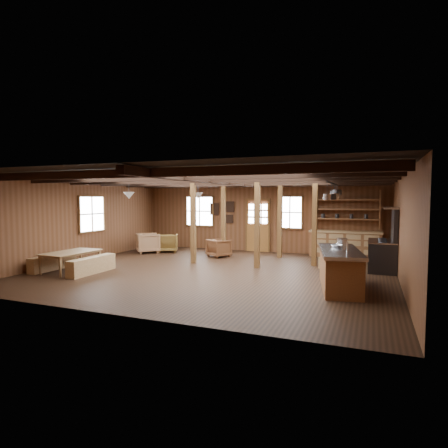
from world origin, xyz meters
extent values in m
cube|color=black|center=(0.00, 0.00, -0.01)|extent=(10.00, 9.00, 0.02)
cube|color=black|center=(0.00, 0.00, 2.81)|extent=(10.00, 9.00, 0.02)
cube|color=#532F17|center=(-5.01, 0.00, 1.40)|extent=(0.02, 9.00, 2.80)
cube|color=#532F17|center=(5.01, 0.00, 1.40)|extent=(0.02, 9.00, 2.80)
cube|color=#532F17|center=(0.00, 4.51, 1.40)|extent=(10.00, 0.02, 2.80)
cube|color=#532F17|center=(0.00, -4.51, 1.40)|extent=(10.00, 0.02, 2.80)
cube|color=black|center=(0.00, -3.50, 2.68)|extent=(9.80, 0.12, 0.18)
cube|color=black|center=(0.00, -2.00, 2.68)|extent=(9.80, 0.12, 0.18)
cube|color=black|center=(0.00, -0.50, 2.68)|extent=(9.80, 0.12, 0.18)
cube|color=black|center=(0.00, 1.00, 2.68)|extent=(9.80, 0.12, 0.18)
cube|color=black|center=(0.00, 2.50, 2.68)|extent=(9.80, 0.12, 0.18)
cube|color=black|center=(0.00, 3.80, 2.68)|extent=(9.80, 0.12, 0.18)
cube|color=black|center=(0.00, 0.00, 2.68)|extent=(0.18, 8.82, 0.18)
cube|color=#4D2E16|center=(-1.20, 1.00, 1.40)|extent=(0.15, 0.15, 2.80)
cube|color=#4D2E16|center=(-1.00, 3.20, 1.40)|extent=(0.15, 0.15, 2.80)
cube|color=#4D2E16|center=(1.00, 1.00, 1.40)|extent=(0.15, 0.15, 2.80)
cube|color=#4D2E16|center=(1.20, 3.20, 1.40)|extent=(0.15, 0.15, 2.80)
cube|color=#4D2E16|center=(2.60, 2.00, 1.40)|extent=(0.15, 0.15, 2.80)
cube|color=brown|center=(0.00, 4.45, 0.55)|extent=(0.90, 0.06, 1.10)
cube|color=#4D2E16|center=(-0.48, 4.45, 1.05)|extent=(0.06, 0.08, 2.10)
cube|color=#4D2E16|center=(0.48, 4.45, 1.05)|extent=(0.06, 0.08, 2.10)
cube|color=#4D2E16|center=(0.00, 4.45, 2.12)|extent=(1.02, 0.08, 0.06)
cube|color=white|center=(0.00, 4.45, 1.55)|extent=(0.84, 0.02, 0.90)
cube|color=white|center=(-2.60, 4.46, 1.60)|extent=(1.20, 0.02, 1.20)
cube|color=#4D2E16|center=(-2.60, 4.46, 1.60)|extent=(1.32, 0.06, 1.32)
cube|color=white|center=(1.30, 4.46, 1.60)|extent=(0.90, 0.02, 1.20)
cube|color=#4D2E16|center=(1.30, 4.46, 1.60)|extent=(1.02, 0.06, 1.32)
cube|color=white|center=(-4.96, 0.50, 1.60)|extent=(0.02, 1.20, 1.20)
cube|color=#4D2E16|center=(-4.96, 0.50, 1.60)|extent=(0.14, 1.24, 1.32)
cube|color=white|center=(-1.30, 4.46, 1.80)|extent=(0.50, 0.03, 0.40)
cube|color=black|center=(-1.30, 4.45, 1.80)|extent=(0.55, 0.02, 0.45)
cube|color=white|center=(-1.90, 4.46, 1.70)|extent=(0.35, 0.03, 0.45)
cube|color=black|center=(-1.90, 4.45, 1.70)|extent=(0.40, 0.02, 0.50)
cube|color=white|center=(-1.30, 4.46, 1.30)|extent=(0.40, 0.03, 0.30)
cube|color=black|center=(-1.30, 4.45, 1.30)|extent=(0.45, 0.02, 0.35)
cube|color=#5C311B|center=(3.40, 4.20, 0.45)|extent=(2.50, 0.55, 0.90)
cube|color=olive|center=(3.40, 4.18, 0.93)|extent=(2.55, 0.60, 0.06)
cube|color=#5C311B|center=(3.40, 4.25, 1.40)|extent=(2.30, 0.35, 0.04)
cube|color=#5C311B|center=(3.40, 4.25, 1.75)|extent=(2.30, 0.35, 0.04)
cube|color=#5C311B|center=(3.40, 4.25, 2.10)|extent=(2.30, 0.35, 0.04)
cube|color=#5C311B|center=(2.25, 4.25, 1.75)|extent=(0.04, 0.35, 1.40)
cube|color=#5C311B|center=(4.55, 4.25, 1.75)|extent=(0.04, 0.35, 1.40)
cylinder|color=#2D2D2F|center=(-3.00, 0.00, 2.58)|extent=(0.02, 0.02, 0.45)
cone|color=white|center=(-3.00, 0.00, 2.25)|extent=(0.36, 0.36, 0.22)
cylinder|color=#2D2D2F|center=(-1.50, 2.00, 2.58)|extent=(0.02, 0.02, 0.45)
cone|color=white|center=(-1.50, 2.00, 2.25)|extent=(0.36, 0.36, 0.22)
cylinder|color=#2D2D2F|center=(3.30, 0.30, 2.55)|extent=(0.04, 3.00, 0.04)
cylinder|color=#2D2D2F|center=(3.30, -1.05, 2.41)|extent=(0.01, 0.01, 0.29)
cylinder|color=silver|center=(3.30, -1.05, 2.19)|extent=(0.18, 0.18, 0.14)
cylinder|color=#2D2D2F|center=(3.34, -0.51, 2.41)|extent=(0.01, 0.01, 0.29)
cylinder|color=#2D2D2F|center=(3.34, -0.51, 2.19)|extent=(0.25, 0.25, 0.14)
cylinder|color=#2D2D2F|center=(3.38, 0.03, 2.42)|extent=(0.01, 0.01, 0.26)
cylinder|color=silver|center=(3.38, 0.03, 2.22)|extent=(0.23, 0.23, 0.14)
cylinder|color=#2D2D2F|center=(3.39, 0.57, 2.47)|extent=(0.01, 0.01, 0.16)
cylinder|color=#2D2D2F|center=(3.39, 0.57, 2.32)|extent=(0.25, 0.25, 0.14)
cylinder|color=#2D2D2F|center=(3.34, 1.11, 2.43)|extent=(0.01, 0.01, 0.23)
cylinder|color=silver|center=(3.34, 1.11, 2.25)|extent=(0.18, 0.18, 0.14)
cylinder|color=#2D2D2F|center=(3.22, 1.65, 2.46)|extent=(0.01, 0.01, 0.17)
cylinder|color=#2D2D2F|center=(3.22, 1.65, 2.31)|extent=(0.26, 0.26, 0.14)
cube|color=#5C311B|center=(3.60, -0.82, 0.43)|extent=(1.20, 2.50, 0.86)
cube|color=silver|center=(3.60, -0.82, 0.90)|extent=(1.30, 2.61, 0.08)
cylinder|color=#2D2D2F|center=(3.60, -1.42, 0.90)|extent=(0.44, 0.44, 0.06)
cylinder|color=silver|center=(3.80, -1.42, 1.05)|extent=(0.03, 0.03, 0.30)
cube|color=olive|center=(3.00, 1.65, 0.17)|extent=(0.46, 0.39, 0.34)
cube|color=#2D2D2F|center=(4.60, 1.93, 0.43)|extent=(0.77, 1.44, 0.87)
cube|color=silver|center=(4.60, 1.93, 0.89)|extent=(0.79, 1.46, 0.04)
cube|color=#2D2D2F|center=(4.92, 1.93, 1.40)|extent=(0.12, 1.44, 0.96)
cube|color=silver|center=(4.80, 1.93, 1.88)|extent=(0.40, 1.54, 0.05)
imported|color=#9A7246|center=(-3.90, -1.59, 0.29)|extent=(1.00, 1.71, 0.59)
cube|color=olive|center=(-4.65, -1.59, 0.22)|extent=(0.30, 1.61, 0.44)
cube|color=olive|center=(-3.17, -1.59, 0.24)|extent=(0.32, 1.71, 0.47)
imported|color=brown|center=(-3.32, 2.95, 0.37)|extent=(1.06, 1.07, 0.73)
imported|color=#59321A|center=(-0.92, 2.55, 0.33)|extent=(0.98, 0.98, 0.66)
imported|color=#946743|center=(-3.94, 2.50, 0.39)|extent=(1.20, 1.20, 0.78)
cylinder|color=silver|center=(3.57, 0.18, 1.02)|extent=(0.28, 0.28, 0.17)
imported|color=silver|center=(3.49, -0.45, 0.97)|extent=(0.33, 0.33, 0.07)
camera|label=1|loc=(4.29, -10.08, 2.17)|focal=30.00mm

